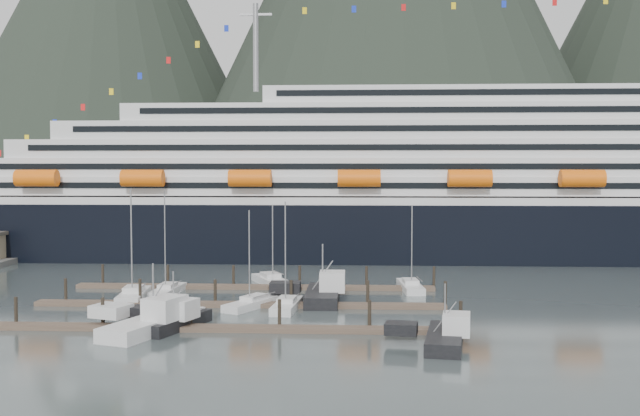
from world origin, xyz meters
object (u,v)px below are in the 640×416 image
Objects in this scene: sailboat_c at (287,306)px; trawler_a at (152,322)px; sailboat_b at (168,291)px; cruise_ship at (474,191)px; trawler_d at (443,336)px; sailboat_d at (254,304)px; sailboat_f at (271,281)px; sailboat_a at (134,296)px; trawler_b at (173,320)px; trawler_e at (321,294)px; sailboat_g at (410,287)px.

sailboat_c is 0.92× the size of trawler_a.
cruise_ship is at bearing -42.67° from sailboat_b.
cruise_ship is 72.08m from trawler_d.
sailboat_d reaches higher than trawler_d.
trawler_d is at bearing -175.62° from sailboat_f.
sailboat_a reaches higher than sailboat_b.
trawler_a reaches higher than trawler_b.
trawler_b is at bearing 139.72° from sailboat_c.
cruise_ship is 15.34× the size of sailboat_b.
sailboat_c is 1.19× the size of trawler_d.
cruise_ship is 55.69m from trawler_e.
sailboat_g is at bearing -50.78° from trawler_e.
sailboat_g is at bearing -28.56° from sailboat_d.
sailboat_b is 18.91m from sailboat_c.
sailboat_d is 17.06m from sailboat_f.
trawler_a is (-27.30, -26.48, 0.54)m from sailboat_g.
sailboat_d is at bearing -120.23° from sailboat_b.
trawler_b is 21.29m from trawler_e.
sailboat_d is at bearing -9.65° from trawler_b.
trawler_e is at bearing 38.09° from trawler_d.
cruise_ship is at bearing -24.80° from sailboat_g.
sailboat_d is 0.84× the size of trawler_a.
sailboat_g reaches higher than trawler_b.
sailboat_f is at bearing 4.36° from trawler_a.
sailboat_a is 35.63m from sailboat_g.
sailboat_d is at bearing -122.55° from cruise_ship.
trawler_d is (35.27, -21.92, 0.38)m from sailboat_a.
sailboat_a is 1.22× the size of sailboat_g.
sailboat_b is 1.07× the size of sailboat_c.
sailboat_g is 0.83× the size of trawler_a.
sailboat_b is 1.18× the size of sailboat_g.
cruise_ship is at bearing -5.79° from sailboat_d.
trawler_a is at bearing -166.09° from sailboat_b.
sailboat_f is (-0.11, 17.06, 0.02)m from sailboat_d.
trawler_b is 27.04m from trawler_d.
trawler_a is 28.49m from trawler_d.
sailboat_d reaches higher than sailboat_f.
sailboat_f is (15.36, 13.05, -0.02)m from sailboat_a.
sailboat_c is 18.98m from sailboat_f.
trawler_b is (8.87, -16.05, 0.40)m from sailboat_a.
sailboat_b is 21.03m from trawler_b.
sailboat_d is 1.09× the size of trawler_d.
sailboat_b reaches higher than trawler_a.
sailboat_d is 13.74m from trawler_b.
trawler_e is (14.22, 15.84, 0.13)m from trawler_b.
sailboat_f is 19.49m from sailboat_g.
sailboat_b is at bearing 94.26° from sailboat_g.
sailboat_c reaches higher than trawler_e.
sailboat_d is 1.01× the size of sailboat_f.
trawler_e is (-25.58, -48.22, -11.08)m from cruise_ship.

